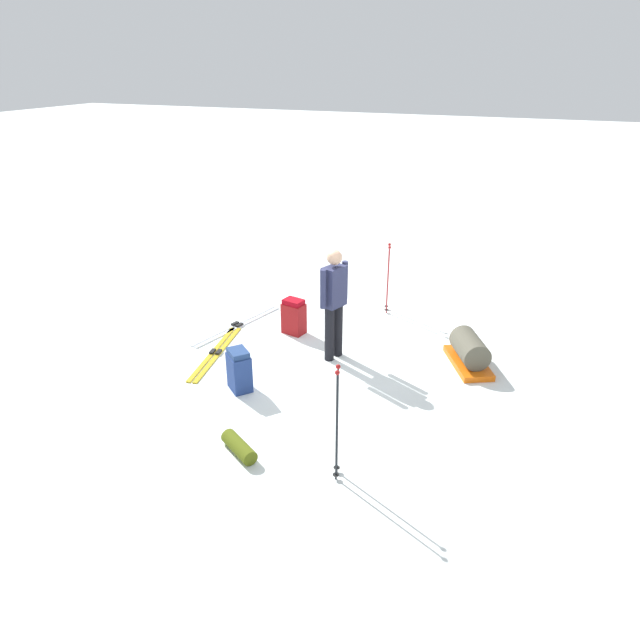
{
  "coord_description": "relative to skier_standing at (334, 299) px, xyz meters",
  "views": [
    {
      "loc": [
        7.07,
        2.86,
        4.18
      ],
      "look_at": [
        0.0,
        0.0,
        0.7
      ],
      "focal_mm": 32.59,
      "sensor_mm": 36.0,
      "label": 1
    }
  ],
  "objects": [
    {
      "name": "backpack_large_dark",
      "position": [
        -0.55,
        -0.91,
        -0.66
      ],
      "size": [
        0.32,
        0.39,
        0.59
      ],
      "color": "maroon",
      "rests_on": "ground_plane"
    },
    {
      "name": "ski_poles_planted_far",
      "position": [
        -1.99,
        0.26,
        -0.26
      ],
      "size": [
        0.23,
        0.12,
        1.24
      ],
      "color": "maroon",
      "rests_on": "ground_plane"
    },
    {
      "name": "backpack_bright",
      "position": [
        1.35,
        -0.86,
        -0.66
      ],
      "size": [
        0.42,
        0.43,
        0.6
      ],
      "color": "navy",
      "rests_on": "ground_plane"
    },
    {
      "name": "gear_sled",
      "position": [
        -0.51,
        1.94,
        -0.73
      ],
      "size": [
        1.11,
        0.87,
        0.49
      ],
      "color": "#E35D0E",
      "rests_on": "ground_plane"
    },
    {
      "name": "ski_pair_near",
      "position": [
        0.58,
        -1.72,
        -0.94
      ],
      "size": [
        1.83,
        0.47,
        0.05
      ],
      "color": "gold",
      "rests_on": "ground_plane"
    },
    {
      "name": "sleeping_mat_rolled",
      "position": [
        2.61,
        -0.17,
        -0.86
      ],
      "size": [
        0.45,
        0.56,
        0.18
      ],
      "primitive_type": "cylinder",
      "rotation": [
        0.0,
        1.57,
        1.01
      ],
      "color": "#4F5C13",
      "rests_on": "ground_plane"
    },
    {
      "name": "ground_plane",
      "position": [
        0.24,
        -0.12,
        -0.95
      ],
      "size": [
        80.0,
        80.0,
        0.0
      ],
      "primitive_type": "plane",
      "color": "white"
    },
    {
      "name": "ski_pair_far",
      "position": [
        -0.42,
        -1.91,
        -0.94
      ],
      "size": [
        1.95,
        0.67,
        0.05
      ],
      "color": "silver",
      "rests_on": "ground_plane"
    },
    {
      "name": "skier_standing",
      "position": [
        0.0,
        0.0,
        0.0
      ],
      "size": [
        0.54,
        0.32,
        1.7
      ],
      "color": "black",
      "rests_on": "ground_plane"
    },
    {
      "name": "ski_poles_planted_near",
      "position": [
        2.55,
        1.0,
        -0.21
      ],
      "size": [
        0.19,
        0.1,
        1.35
      ],
      "color": "black",
      "rests_on": "ground_plane"
    }
  ]
}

